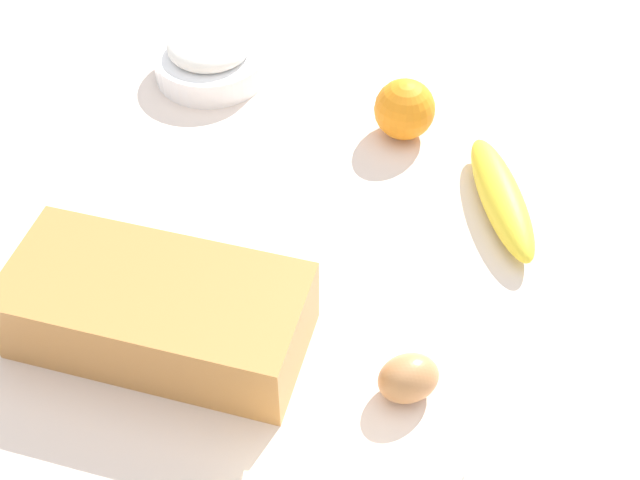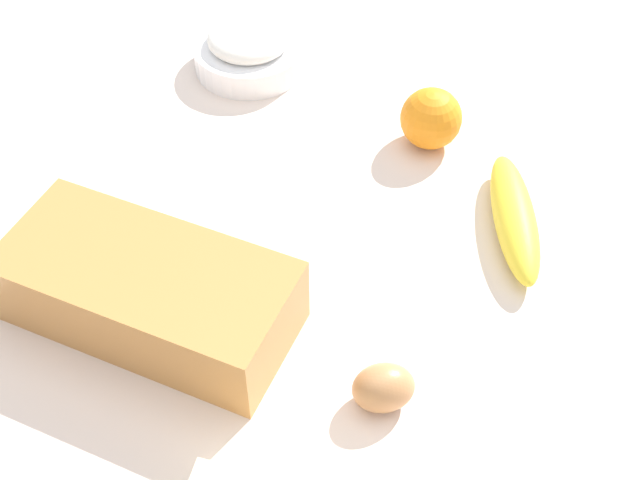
# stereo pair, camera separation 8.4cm
# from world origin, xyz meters

# --- Properties ---
(ground_plane) EXTENTS (2.40, 2.40, 0.02)m
(ground_plane) POSITION_xyz_m (0.00, 0.00, -0.01)
(ground_plane) COLOR beige
(loaf_pan) EXTENTS (0.28, 0.14, 0.08)m
(loaf_pan) POSITION_xyz_m (0.12, 0.13, 0.04)
(loaf_pan) COLOR #B77A3D
(loaf_pan) RESTS_ON ground_plane
(flour_bowl) EXTENTS (0.15, 0.15, 0.06)m
(flour_bowl) POSITION_xyz_m (0.23, -0.27, 0.03)
(flour_bowl) COLOR white
(flour_bowl) RESTS_ON ground_plane
(banana) EXTENTS (0.12, 0.19, 0.04)m
(banana) POSITION_xyz_m (-0.17, -0.14, 0.02)
(banana) COLOR yellow
(banana) RESTS_ON ground_plane
(orange_fruit) EXTENTS (0.07, 0.07, 0.07)m
(orange_fruit) POSITION_xyz_m (-0.03, -0.23, 0.04)
(orange_fruit) COLOR orange
(orange_fruit) RESTS_ON ground_plane
(egg_near_butter) EXTENTS (0.07, 0.07, 0.04)m
(egg_near_butter) POSITION_xyz_m (-0.12, 0.12, 0.02)
(egg_near_butter) COLOR #B57A4A
(egg_near_butter) RESTS_ON ground_plane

